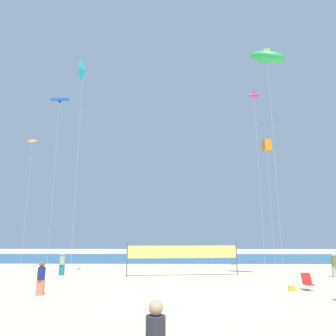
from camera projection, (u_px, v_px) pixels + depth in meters
name	position (u px, v px, depth m)	size (l,w,h in m)	color
ground_plane	(191.00, 297.00, 15.18)	(120.00, 120.00, 0.00)	beige
ocean_band	(180.00, 258.00, 43.24)	(120.00, 20.00, 0.01)	#28608C
beachgoer_olive_shirt	(334.00, 264.00, 22.57)	(0.39, 0.39, 1.71)	#99B28C
beachgoer_navy_shirt	(41.00, 277.00, 15.69)	(0.37, 0.37, 1.62)	#EA7260
beachgoer_sage_shirt	(62.00, 263.00, 23.85)	(0.38, 0.38, 1.67)	#19727A
folding_beach_chair	(307.00, 281.00, 17.07)	(0.52, 0.65, 0.89)	red
volleyball_net	(183.00, 253.00, 23.46)	(8.24, 1.14, 2.40)	#4C4C51
beach_handbag	(292.00, 288.00, 16.84)	(0.33, 0.17, 0.26)	gold
kite_magenta_inflatable	(254.00, 96.00, 29.66)	(1.44, 1.15, 16.25)	silver
kite_orange_diamond	(32.00, 141.00, 28.54)	(0.70, 0.69, 11.66)	silver
kite_orange_box	(267.00, 145.00, 33.47)	(0.87, 0.87, 12.93)	silver
kite_green_inflatable	(267.00, 57.00, 22.96)	(2.70, 1.51, 16.39)	silver
kite_blue_tube	(60.00, 100.00, 32.38)	(1.77, 0.40, 16.87)	silver
kite_cyan_delta	(83.00, 71.00, 25.06)	(0.47, 1.63, 16.58)	silver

